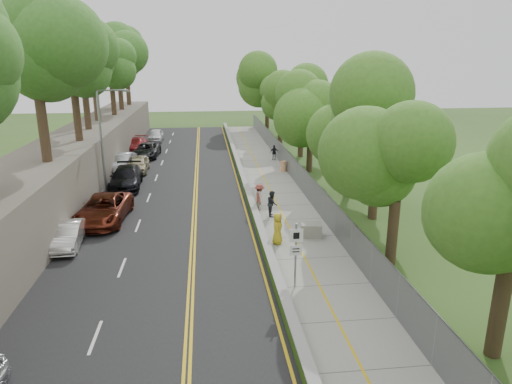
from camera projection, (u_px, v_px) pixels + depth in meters
The scene contains 25 objects.
ground at pixel (264, 261), 23.71m from camera, with size 140.00×140.00×0.00m, color #33511E.
road at pixel (175, 186), 37.42m from camera, with size 11.20×66.00×0.04m, color black.
sidewalk at pixel (271, 183), 38.28m from camera, with size 4.20×66.00×0.05m, color gray.
jersey_barrier at pixel (244, 181), 37.95m from camera, with size 0.42×66.00×0.60m, color #67D423.
rock_embankment at pixel (70, 165), 35.99m from camera, with size 5.00×66.00×4.00m, color #595147.
chainlink_fence at pixel (296, 172), 38.23m from camera, with size 0.04×66.00×2.00m, color slate.
trees_embankment at pixel (64, 53), 33.63m from camera, with size 6.40×66.00×13.00m, color #417D2A, non-canonical shape.
trees_fenceside at pixel (326, 99), 36.78m from camera, with size 7.00×66.00×14.00m, color #4B842A, non-canonical shape.
streetlight at pixel (104, 134), 34.61m from camera, with size 2.52×0.22×8.00m.
signpost at pixel (296, 249), 20.40m from camera, with size 0.62×0.09×3.10m.
construction_barrel at pixel (283, 166), 42.20m from camera, with size 0.58×0.58×0.95m, color #D25A00.
concrete_block at pixel (311, 230), 26.79m from camera, with size 1.19×0.89×0.79m, color gray.
car_1 at pixel (68, 235), 25.32m from camera, with size 1.42×4.06×1.34m, color silver.
car_2 at pixel (104, 209), 29.16m from camera, with size 2.77×6.00×1.67m, color #5F2013.
car_3 at pixel (126, 178), 36.78m from camera, with size 2.34×5.76×1.67m, color black.
car_4 at pixel (138, 164), 41.86m from camera, with size 1.75×4.35×1.48m, color tan.
car_5 at pixel (121, 163), 42.02m from camera, with size 1.77×5.06×1.67m, color #ACAEB4.
car_6 at pixel (147, 150), 48.19m from camera, with size 2.41×5.23×1.45m, color black.
car_7 at pixel (136, 145), 51.43m from camera, with size 2.01×4.95×1.44m, color maroon.
car_8 at pixel (156, 135), 57.28m from camera, with size 1.78×4.42×1.51m, color white.
painter_0 at pixel (278, 228), 25.62m from camera, with size 0.88×0.58×1.81m, color gold.
painter_1 at pixel (260, 198), 31.17m from camera, with size 0.66×0.43×1.80m, color white.
painter_2 at pixel (272, 203), 30.15m from camera, with size 0.84×0.65×1.73m, color #222328.
painter_3 at pixel (260, 197), 31.16m from camera, with size 1.22×0.70×1.89m, color brown.
person_far at pixel (274, 153), 46.82m from camera, with size 0.90×0.37×1.53m, color black.
Camera 1 is at (-2.85, -21.54, 10.17)m, focal length 32.00 mm.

